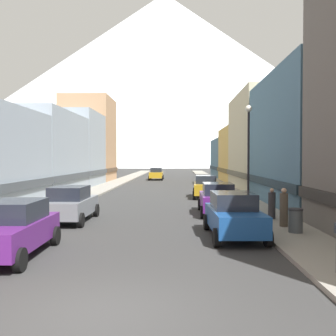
% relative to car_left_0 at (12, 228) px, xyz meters
% --- Properties ---
extents(ground_plane, '(400.00, 400.00, 0.00)m').
position_rel_car_left_0_xyz_m(ground_plane, '(3.80, -4.38, -0.90)').
color(ground_plane, '#343434').
extents(sidewalk_left, '(2.50, 100.00, 0.15)m').
position_rel_car_left_0_xyz_m(sidewalk_left, '(-2.45, 30.62, -0.82)').
color(sidewalk_left, gray).
rests_on(sidewalk_left, ground).
extents(sidewalk_right, '(2.50, 100.00, 0.15)m').
position_rel_car_left_0_xyz_m(sidewalk_right, '(10.05, 30.62, -0.82)').
color(sidewalk_right, gray).
rests_on(sidewalk_right, ground).
extents(storefront_left_2, '(9.19, 11.21, 7.16)m').
position_rel_car_left_0_xyz_m(storefront_left_2, '(-8.15, 20.72, 2.55)').
color(storefront_left_2, '#99A5B2').
rests_on(storefront_left_2, ground).
extents(storefront_left_3, '(9.46, 8.81, 8.39)m').
position_rel_car_left_0_xyz_m(storefront_left_3, '(-8.28, 30.95, 3.15)').
color(storefront_left_3, '#99A5B2').
rests_on(storefront_left_3, ground).
extents(storefront_left_4, '(6.61, 8.14, 11.43)m').
position_rel_car_left_0_xyz_m(storefront_left_4, '(-6.85, 39.76, 4.63)').
color(storefront_left_4, tan).
rests_on(storefront_left_4, ground).
extents(storefront_right_1, '(6.31, 13.11, 8.71)m').
position_rel_car_left_0_xyz_m(storefront_right_1, '(14.31, 13.12, 3.30)').
color(storefront_right_1, slate).
rests_on(storefront_right_1, ground).
extents(storefront_right_2, '(8.72, 12.85, 9.58)m').
position_rel_car_left_0_xyz_m(storefront_right_2, '(15.51, 26.39, 3.73)').
color(storefront_right_2, beige).
rests_on(storefront_right_2, ground).
extents(storefront_right_3, '(7.33, 10.98, 7.15)m').
position_rel_car_left_0_xyz_m(storefront_right_3, '(14.81, 38.32, 2.54)').
color(storefront_right_3, '#D8B259').
rests_on(storefront_right_3, ground).
extents(storefront_right_4, '(9.66, 13.11, 6.28)m').
position_rel_car_left_0_xyz_m(storefront_right_4, '(15.98, 50.46, 2.12)').
color(storefront_right_4, slate).
rests_on(storefront_right_4, ground).
extents(car_left_0, '(2.15, 4.44, 1.78)m').
position_rel_car_left_0_xyz_m(car_left_0, '(0.00, 0.00, 0.00)').
color(car_left_0, '#591E72').
rests_on(car_left_0, ground).
extents(car_left_1, '(2.06, 4.40, 1.78)m').
position_rel_car_left_0_xyz_m(car_left_1, '(0.00, 6.67, 0.00)').
color(car_left_1, slate).
rests_on(car_left_1, ground).
extents(car_right_0, '(2.20, 4.46, 1.78)m').
position_rel_car_left_0_xyz_m(car_right_0, '(7.60, 3.15, 0.00)').
color(car_right_0, '#19478C').
rests_on(car_right_0, ground).
extents(car_right_1, '(2.12, 4.43, 1.78)m').
position_rel_car_left_0_xyz_m(car_right_1, '(7.60, 9.38, 0.00)').
color(car_right_1, '#591E72').
rests_on(car_right_1, ground).
extents(car_right_2, '(2.25, 4.48, 1.78)m').
position_rel_car_left_0_xyz_m(car_right_2, '(7.60, 18.51, 0.00)').
color(car_right_2, '#B28419').
rests_on(car_right_2, ground).
extents(car_driving_0, '(2.06, 4.40, 1.78)m').
position_rel_car_left_0_xyz_m(car_driving_0, '(2.20, 43.44, 0.00)').
color(car_driving_0, '#B28419').
rests_on(car_driving_0, ground).
extents(trash_bin_right, '(0.59, 0.59, 0.98)m').
position_rel_car_left_0_xyz_m(trash_bin_right, '(10.15, 3.43, -0.26)').
color(trash_bin_right, '#4C5156').
rests_on(trash_bin_right, sidewalk_right).
extents(pedestrian_0, '(0.36, 0.36, 1.71)m').
position_rel_car_left_0_xyz_m(pedestrian_0, '(10.05, 4.79, 0.04)').
color(pedestrian_0, brown).
rests_on(pedestrian_0, sidewalk_right).
extents(pedestrian_1, '(0.36, 0.36, 1.52)m').
position_rel_car_left_0_xyz_m(pedestrian_1, '(10.05, 6.94, -0.05)').
color(pedestrian_1, '#333338').
rests_on(pedestrian_1, sidewalk_right).
extents(streetlamp_right, '(0.36, 0.36, 5.86)m').
position_rel_car_left_0_xyz_m(streetlamp_right, '(9.15, 8.42, 3.09)').
color(streetlamp_right, black).
rests_on(streetlamp_right, sidewalk_right).
extents(mountain_backdrop, '(301.06, 301.06, 118.38)m').
position_rel_car_left_0_xyz_m(mountain_backdrop, '(-4.05, 255.62, 58.29)').
color(mountain_backdrop, silver).
rests_on(mountain_backdrop, ground).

